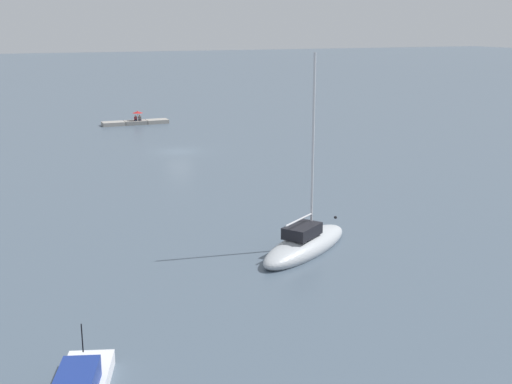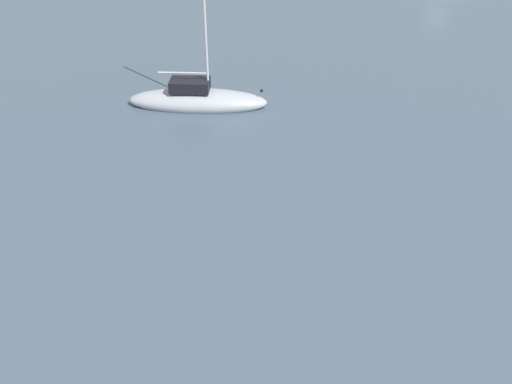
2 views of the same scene
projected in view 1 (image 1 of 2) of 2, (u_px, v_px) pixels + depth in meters
ground_plane at (179, 152)px, 69.34m from camera, size 500.00×500.00×0.00m
seawall_pier at (135, 122)px, 87.91m from camera, size 8.72×1.95×0.50m
person_seated_grey_left at (140, 118)px, 87.96m from camera, size 0.47×0.65×0.73m
person_seated_maroon_right at (136, 119)px, 87.74m from camera, size 0.47×0.65×0.73m
umbrella_open_red at (138, 112)px, 87.62m from camera, size 1.37×1.37×1.29m
sailboat_grey_mid at (305, 244)px, 38.99m from camera, size 8.36×6.78×11.88m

